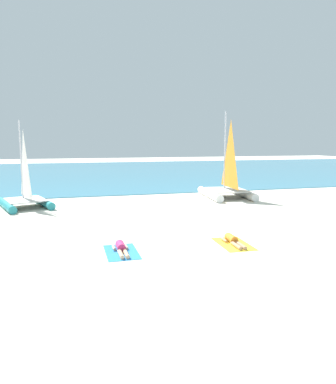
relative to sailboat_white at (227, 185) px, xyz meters
name	(u,v)px	position (x,y,z in m)	size (l,w,h in m)	color
ground_plane	(151,202)	(-5.39, -0.28, -0.87)	(120.00, 120.00, 0.00)	silver
ocean_water	(111,172)	(-5.39, 22.67, -0.85)	(120.00, 40.00, 0.05)	teal
sailboat_white	(227,185)	(0.00, 0.00, 0.00)	(3.25, 4.72, 5.85)	white
sailboat_teal	(25,195)	(-12.84, -0.27, -0.12)	(3.54, 4.42, 5.01)	teal
towel_left	(122,252)	(-8.63, -10.15, -0.87)	(1.10, 1.90, 0.01)	#338CD8
sunbather_left	(121,248)	(-8.63, -10.08, -0.74)	(0.54, 1.56, 0.30)	#D83372
towel_right	(233,244)	(-4.45, -10.29, -0.87)	(1.10, 1.90, 0.01)	yellow
sunbather_right	(233,240)	(-4.45, -10.22, -0.74)	(0.56, 1.56, 0.30)	orange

